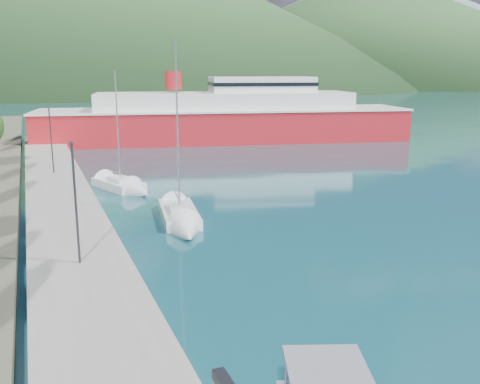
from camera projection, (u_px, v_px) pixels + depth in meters
name	position (u px, v px, depth m)	size (l,w,h in m)	color
ground	(77.00, 114.00, 127.10)	(1400.00, 1400.00, 0.00)	#144A55
quay	(63.00, 209.00, 38.58)	(5.00, 88.00, 0.80)	gray
hills_far	(159.00, 9.00, 611.49)	(1480.00, 900.00, 180.00)	slate
hills_near	(183.00, 14.00, 380.08)	(1010.00, 520.00, 115.00)	#31572C
lamp_posts	(73.00, 193.00, 27.31)	(0.15, 47.96, 6.06)	#2D2D33
sailboat_near	(183.00, 223.00, 35.48)	(3.69, 9.28, 13.00)	silver
sailboat_mid	(129.00, 188.00, 45.80)	(4.89, 7.97, 11.17)	silver
ferry	(226.00, 119.00, 78.13)	(54.60, 21.70, 10.61)	#B31920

